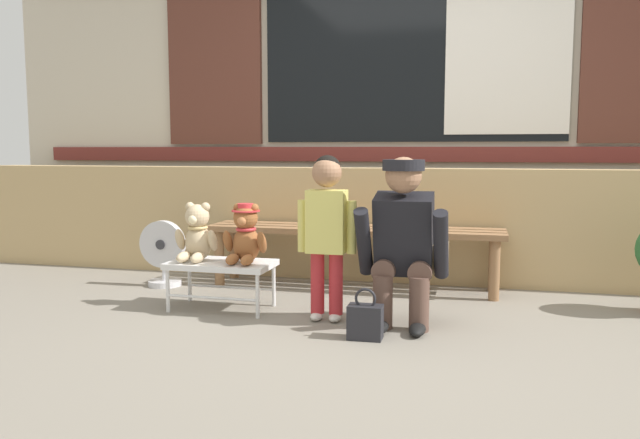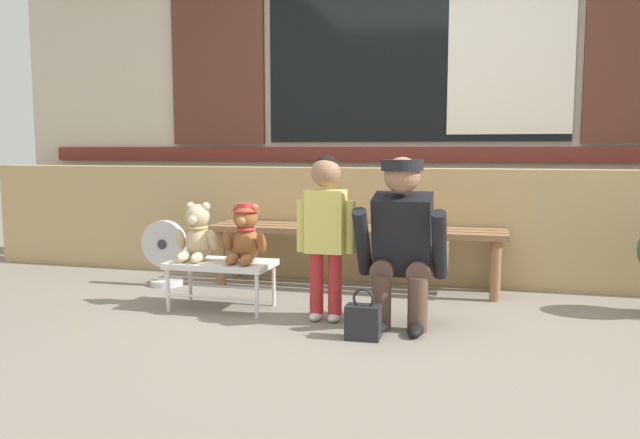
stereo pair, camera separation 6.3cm
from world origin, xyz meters
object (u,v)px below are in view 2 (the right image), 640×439
teddy_bear_plain (197,234)px  floor_fan (165,253)px  adult_crouching (404,242)px  wooden_bench_long (355,237)px  child_standing (326,219)px  small_display_bench (221,267)px  teddy_bear_with_hat (245,234)px  handbag_on_ground (363,321)px

teddy_bear_plain → floor_fan: size_ratio=0.76×
adult_crouching → floor_fan: 1.93m
teddy_bear_plain → adult_crouching: adult_crouching is taller
wooden_bench_long → adult_crouching: 1.01m
teddy_bear_plain → child_standing: 0.87m
wooden_bench_long → adult_crouching: bearing=-62.2°
small_display_bench → teddy_bear_plain: 0.25m
teddy_bear_plain → floor_fan: teddy_bear_plain is taller
teddy_bear_with_hat → adult_crouching: bearing=-5.7°
child_standing → adult_crouching: child_standing is taller
wooden_bench_long → child_standing: child_standing is taller
small_display_bench → teddy_bear_with_hat: bearing=0.8°
wooden_bench_long → handbag_on_ground: size_ratio=7.72×
wooden_bench_long → teddy_bear_with_hat: bearing=-123.3°
small_display_bench → adult_crouching: size_ratio=0.67×
teddy_bear_plain → child_standing: (0.85, -0.09, 0.13)m
child_standing → handbag_on_ground: 0.65m
teddy_bear_with_hat → child_standing: 0.55m
teddy_bear_with_hat → handbag_on_ground: bearing=-26.0°
handbag_on_ground → teddy_bear_plain: bearing=160.7°
adult_crouching → child_standing: bearing=179.2°
child_standing → floor_fan: (-1.37, 0.60, -0.35)m
handbag_on_ground → adult_crouching: bearing=60.5°
small_display_bench → adult_crouching: 1.17m
small_display_bench → child_standing: child_standing is taller
small_display_bench → floor_fan: 0.85m
teddy_bear_with_hat → handbag_on_ground: teddy_bear_with_hat is taller
wooden_bench_long → handbag_on_ground: wooden_bench_long is taller
wooden_bench_long → child_standing: size_ratio=2.19×
teddy_bear_with_hat → floor_fan: 1.00m
teddy_bear_with_hat → wooden_bench_long: bearing=56.7°
wooden_bench_long → teddy_bear_plain: size_ratio=5.78×
teddy_bear_plain → small_display_bench: bearing=-0.5°
wooden_bench_long → teddy_bear_with_hat: (-0.52, -0.79, 0.10)m
adult_crouching → teddy_bear_with_hat: bearing=174.3°
small_display_bench → adult_crouching: (1.14, -0.10, 0.21)m
small_display_bench → adult_crouching: bearing=-4.8°
teddy_bear_with_hat → child_standing: child_standing is taller
teddy_bear_plain → floor_fan: (-0.51, 0.51, -0.23)m
child_standing → small_display_bench: bearing=172.5°
teddy_bear_plain → handbag_on_ground: teddy_bear_plain is taller
child_standing → handbag_on_ground: (0.28, -0.30, -0.50)m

